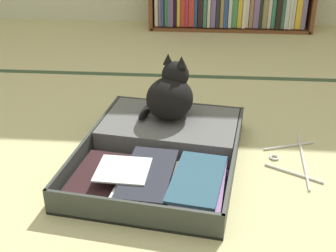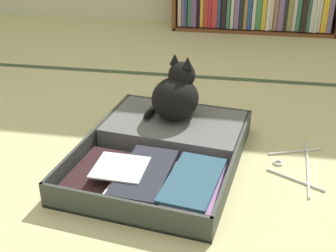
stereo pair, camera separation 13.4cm
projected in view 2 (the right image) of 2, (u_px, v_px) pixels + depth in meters
ground_plane at (118, 183)px, 1.70m from camera, size 10.00×10.00×0.00m
tatami_border at (168, 75)px, 2.70m from camera, size 4.80×0.05×0.00m
open_suitcase at (166, 149)px, 1.84m from camera, size 0.72×0.88×0.10m
black_cat at (177, 95)px, 1.93m from camera, size 0.28×0.28×0.28m
clothes_hanger at (298, 165)px, 1.80m from camera, size 0.24×0.43×0.01m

